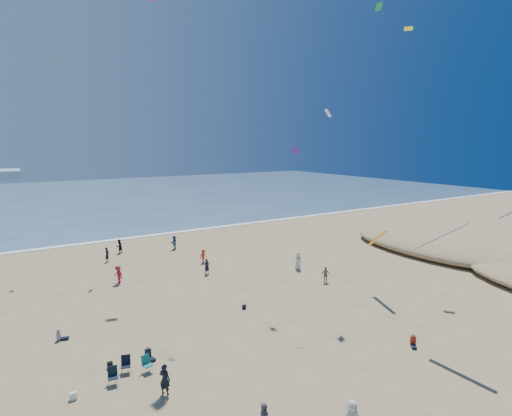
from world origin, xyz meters
TOP-DOWN VIEW (x-y plane):
  - ocean at (0.00, 95.00)m, footprint 220.00×100.00m
  - surf_line at (0.00, 45.00)m, footprint 220.00×1.20m
  - standing_flyers at (4.38, 15.13)m, footprint 32.87×46.27m
  - seated_group at (1.11, 5.57)m, footprint 20.76×23.84m
  - chair_cluster at (-4.82, 10.80)m, footprint 2.69×1.52m
  - white_tote at (-7.86, 10.25)m, footprint 0.35×0.20m
  - black_backpack at (-5.57, 12.31)m, footprint 0.30×0.22m
  - navy_bag at (5.55, 15.47)m, footprint 0.28×0.18m
  - kites_aloft at (8.61, 12.21)m, footprint 45.96×41.58m

SIDE VIEW (x-z plane):
  - ocean at x=0.00m, z-range 0.00..0.06m
  - surf_line at x=0.00m, z-range 0.00..0.08m
  - navy_bag at x=5.55m, z-range 0.00..0.34m
  - black_backpack at x=-5.57m, z-range 0.00..0.38m
  - white_tote at x=-7.86m, z-range 0.00..0.40m
  - seated_group at x=1.11m, z-range 0.00..0.84m
  - chair_cluster at x=-4.82m, z-range 0.00..1.00m
  - standing_flyers at x=4.38m, z-range -0.10..1.84m
  - kites_aloft at x=8.61m, z-range -1.19..29.99m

